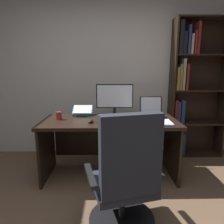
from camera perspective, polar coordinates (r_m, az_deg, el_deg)
name	(u,v)px	position (r m, az deg, el deg)	size (l,w,h in m)	color
wall_back	(108,75)	(3.31, -1.12, 10.52)	(4.86, 0.12, 2.58)	beige
desk	(109,134)	(2.65, -0.75, -6.21)	(1.70, 0.72, 0.75)	black
bookshelf	(191,90)	(3.37, 21.65, 5.90)	(0.85, 0.28, 2.13)	black
office_chair	(125,183)	(1.76, 3.79, -19.62)	(0.68, 0.60, 1.06)	black
monitor	(114,100)	(2.70, 0.70, 3.50)	(0.50, 0.16, 0.44)	black
laptop	(152,112)	(2.80, 11.34, 0.06)	(0.31, 0.30, 0.25)	black
keyboard	(115,122)	(2.39, 0.95, -2.76)	(0.42, 0.15, 0.02)	black
computer_mouse	(90,121)	(2.39, -6.26, -2.59)	(0.06, 0.10, 0.04)	black
reading_stand_with_book	(82,111)	(2.80, -8.47, 0.36)	(0.28, 0.25, 0.13)	black
open_binder	(153,123)	(2.39, 11.59, -2.97)	(0.45, 0.29, 0.02)	navy
notepad	(135,119)	(2.57, 6.50, -1.96)	(0.15, 0.21, 0.01)	white
pen	(136,118)	(2.57, 6.95, -1.76)	(0.01, 0.01, 0.14)	maroon
coffee_mug	(58,116)	(2.62, -15.11, -1.01)	(0.08, 0.08, 0.10)	maroon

